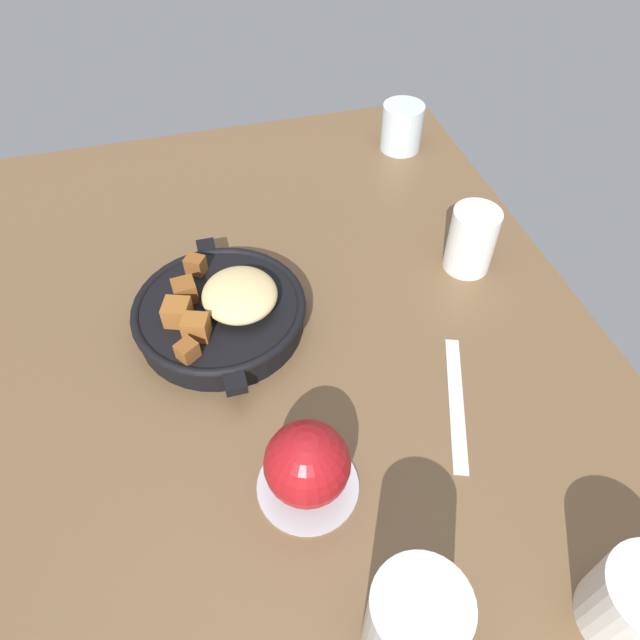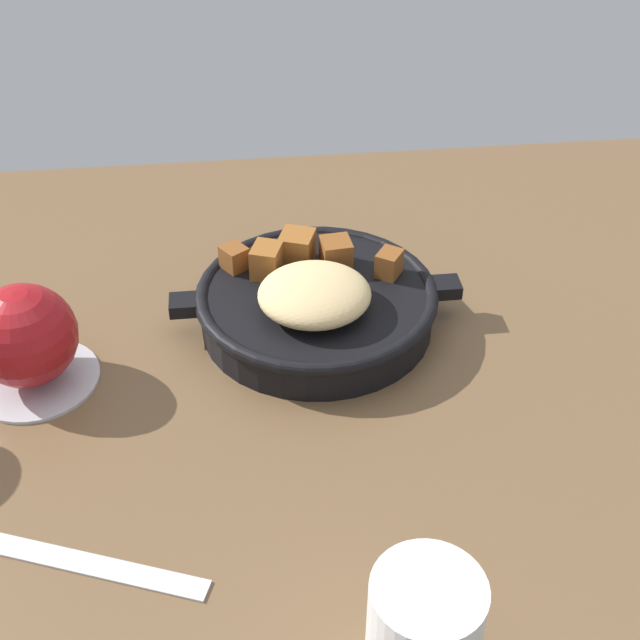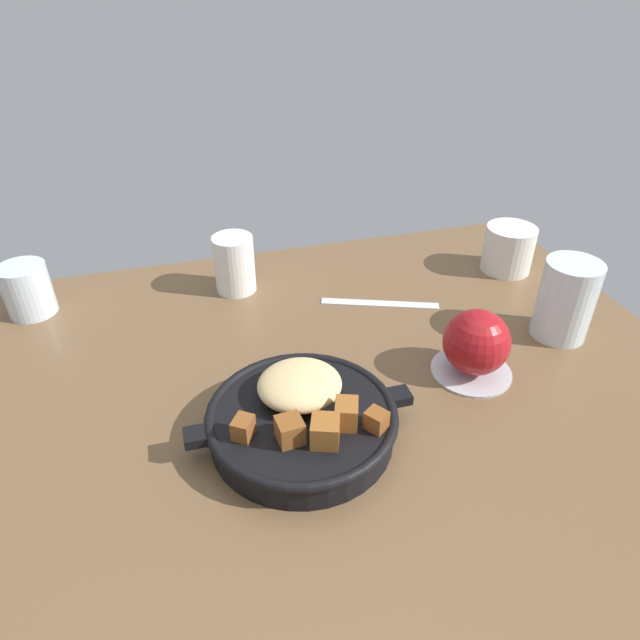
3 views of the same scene
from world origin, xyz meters
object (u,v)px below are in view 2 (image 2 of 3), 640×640
at_px(cast_iron_skillet, 316,301).
at_px(butter_knife, 79,561).
at_px(red_apple, 24,336).
at_px(white_creamer_pitcher, 423,637).

xyz_separation_m(cast_iron_skillet, butter_knife, (0.18, 0.23, -0.02)).
bearing_deg(red_apple, butter_knife, 106.21).
bearing_deg(cast_iron_skillet, butter_knife, 51.95).
xyz_separation_m(cast_iron_skillet, red_apple, (0.24, 0.05, 0.02)).
xyz_separation_m(butter_knife, white_creamer_pitcher, (-0.20, 0.11, 0.04)).
distance_m(cast_iron_skillet, butter_knife, 0.30).
bearing_deg(red_apple, cast_iron_skillet, -168.64).
bearing_deg(red_apple, white_creamer_pitcher, 131.53).
relative_size(cast_iron_skillet, butter_knife, 1.42).
relative_size(red_apple, butter_knife, 0.47).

